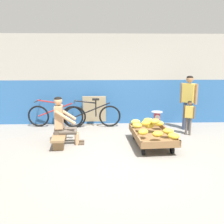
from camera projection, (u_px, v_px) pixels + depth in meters
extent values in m
plane|color=gray|center=(128.00, 163.00, 4.81)|extent=(80.00, 80.00, 0.00)
cube|color=#2D609E|center=(118.00, 101.00, 7.66)|extent=(16.00, 0.30, 1.35)
cube|color=#A8A399|center=(119.00, 57.00, 7.36)|extent=(16.00, 0.30, 1.34)
cube|color=brown|center=(152.00, 136.00, 5.67)|extent=(0.93, 1.49, 0.05)
cube|color=brown|center=(135.00, 134.00, 5.62)|extent=(0.13, 1.44, 0.10)
cube|color=brown|center=(169.00, 133.00, 5.69)|extent=(0.13, 1.44, 0.10)
cube|color=brown|center=(145.00, 125.00, 6.33)|extent=(0.84, 0.09, 0.10)
cube|color=brown|center=(161.00, 144.00, 4.98)|extent=(0.84, 0.09, 0.10)
cylinder|color=black|center=(134.00, 136.00, 6.16)|extent=(0.06, 0.18, 0.18)
cylinder|color=black|center=(159.00, 135.00, 6.22)|extent=(0.06, 0.18, 0.18)
cylinder|color=black|center=(143.00, 151.00, 5.18)|extent=(0.06, 0.18, 0.18)
cylinder|color=black|center=(172.00, 150.00, 5.25)|extent=(0.06, 0.18, 0.18)
ellipsoid|color=yellow|center=(136.00, 122.00, 6.18)|extent=(0.25, 0.20, 0.13)
ellipsoid|color=gold|center=(158.00, 134.00, 5.21)|extent=(0.28, 0.24, 0.13)
ellipsoid|color=yellow|center=(159.00, 123.00, 6.06)|extent=(0.28, 0.24, 0.13)
ellipsoid|color=gold|center=(143.00, 132.00, 5.36)|extent=(0.30, 0.28, 0.13)
ellipsoid|color=gold|center=(174.00, 136.00, 5.08)|extent=(0.28, 0.25, 0.13)
ellipsoid|color=gold|center=(149.00, 126.00, 5.85)|extent=(0.28, 0.23, 0.13)
ellipsoid|color=gold|center=(168.00, 131.00, 5.41)|extent=(0.28, 0.23, 0.13)
ellipsoid|color=gold|center=(137.00, 126.00, 5.86)|extent=(0.29, 0.26, 0.13)
ellipsoid|color=gold|center=(146.00, 123.00, 5.62)|extent=(0.30, 0.28, 0.13)
ellipsoid|color=gold|center=(155.00, 121.00, 5.74)|extent=(0.30, 0.28, 0.13)
ellipsoid|color=yellow|center=(148.00, 121.00, 5.82)|extent=(0.29, 0.25, 0.13)
cube|color=olive|center=(60.00, 134.00, 5.78)|extent=(0.38, 1.12, 0.05)
cube|color=olive|center=(62.00, 135.00, 6.18)|extent=(0.25, 0.10, 0.22)
cube|color=olive|center=(58.00, 145.00, 5.44)|extent=(0.25, 0.10, 0.22)
cylinder|color=tan|center=(77.00, 137.00, 5.93)|extent=(0.10, 0.10, 0.27)
cube|color=#4C3D2D|center=(80.00, 141.00, 5.97)|extent=(0.23, 0.11, 0.04)
cylinder|color=brown|center=(68.00, 130.00, 5.87)|extent=(0.41, 0.16, 0.13)
cylinder|color=tan|center=(77.00, 139.00, 5.76)|extent=(0.10, 0.10, 0.27)
cube|color=#4C3D2D|center=(80.00, 144.00, 5.79)|extent=(0.23, 0.11, 0.04)
cylinder|color=brown|center=(68.00, 132.00, 5.70)|extent=(0.41, 0.16, 0.13)
cube|color=brown|center=(60.00, 130.00, 5.76)|extent=(0.24, 0.30, 0.14)
cube|color=tan|center=(59.00, 117.00, 5.69)|extent=(0.20, 0.33, 0.52)
cylinder|color=tan|center=(66.00, 114.00, 5.89)|extent=(0.47, 0.11, 0.36)
cylinder|color=tan|center=(65.00, 118.00, 5.50)|extent=(0.47, 0.11, 0.36)
sphere|color=tan|center=(58.00, 101.00, 5.60)|extent=(0.19, 0.19, 0.19)
ellipsoid|color=black|center=(58.00, 99.00, 5.59)|extent=(0.17, 0.17, 0.09)
cube|color=#234CA8|center=(156.00, 127.00, 6.67)|extent=(0.36, 0.28, 0.30)
cylinder|color=#28282D|center=(157.00, 122.00, 6.64)|extent=(0.20, 0.20, 0.03)
cube|color=#C6384C|center=(157.00, 117.00, 6.61)|extent=(0.16, 0.10, 0.24)
cylinder|color=white|center=(157.00, 117.00, 6.56)|extent=(0.13, 0.01, 0.13)
cylinder|color=#B2B5BA|center=(157.00, 112.00, 6.58)|extent=(0.30, 0.30, 0.01)
torus|color=black|center=(39.00, 116.00, 7.22)|extent=(0.64, 0.11, 0.64)
torus|color=black|center=(73.00, 117.00, 7.17)|extent=(0.64, 0.11, 0.64)
cylinder|color=#AD231E|center=(55.00, 110.00, 7.15)|extent=(1.03, 0.13, 0.43)
cylinder|color=#AD231E|center=(58.00, 108.00, 7.14)|extent=(0.04, 0.04, 0.48)
cylinder|color=#AD231E|center=(48.00, 102.00, 7.11)|extent=(0.62, 0.09, 0.12)
cube|color=black|center=(58.00, 99.00, 7.08)|extent=(0.21, 0.12, 0.05)
cylinder|color=black|center=(37.00, 101.00, 7.12)|extent=(0.07, 0.48, 0.03)
torus|color=black|center=(75.00, 117.00, 7.13)|extent=(0.64, 0.09, 0.64)
torus|color=black|center=(110.00, 116.00, 7.22)|extent=(0.64, 0.09, 0.64)
cylinder|color=black|center=(92.00, 110.00, 7.13)|extent=(1.03, 0.09, 0.43)
cylinder|color=black|center=(96.00, 108.00, 7.13)|extent=(0.04, 0.04, 0.48)
cylinder|color=black|center=(85.00, 102.00, 7.06)|extent=(0.62, 0.07, 0.12)
cube|color=black|center=(96.00, 99.00, 7.07)|extent=(0.21, 0.11, 0.05)
cylinder|color=black|center=(74.00, 101.00, 7.03)|extent=(0.05, 0.48, 0.03)
cube|color=#C6B289|center=(94.00, 110.00, 7.47)|extent=(0.70, 0.20, 0.89)
cylinder|color=#38425B|center=(190.00, 117.00, 6.83)|extent=(0.10, 0.10, 0.80)
cylinder|color=#38425B|center=(185.00, 116.00, 6.93)|extent=(0.10, 0.10, 0.80)
cube|color=gold|center=(189.00, 93.00, 6.74)|extent=(0.37, 0.36, 0.52)
cylinder|color=#9E704C|center=(196.00, 94.00, 6.61)|extent=(0.07, 0.07, 0.56)
cylinder|color=#9E704C|center=(182.00, 93.00, 6.87)|extent=(0.07, 0.07, 0.56)
sphere|color=#9E704C|center=(190.00, 79.00, 6.65)|extent=(0.19, 0.19, 0.19)
ellipsoid|color=black|center=(190.00, 77.00, 6.64)|extent=(0.17, 0.17, 0.09)
cylinder|color=brown|center=(190.00, 126.00, 6.45)|extent=(0.06, 0.06, 0.47)
cylinder|color=brown|center=(186.00, 126.00, 6.50)|extent=(0.06, 0.06, 0.47)
cube|color=gold|center=(189.00, 112.00, 6.39)|extent=(0.22, 0.20, 0.31)
cylinder|color=brown|center=(194.00, 113.00, 6.34)|extent=(0.04, 0.04, 0.33)
cylinder|color=brown|center=(184.00, 112.00, 6.45)|extent=(0.04, 0.04, 0.33)
sphere|color=brown|center=(190.00, 103.00, 6.34)|extent=(0.11, 0.11, 0.11)
ellipsoid|color=black|center=(190.00, 102.00, 6.33)|extent=(0.10, 0.10, 0.05)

